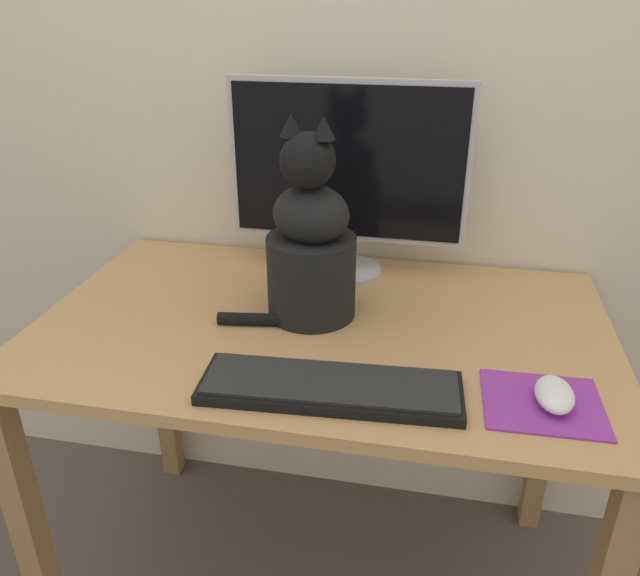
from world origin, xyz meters
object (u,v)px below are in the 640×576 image
object	(u,v)px
keyboard	(330,387)
cat	(310,246)
monitor	(348,172)
computer_mouse_right	(554,394)

from	to	relation	value
keyboard	cat	distance (m)	0.31
cat	keyboard	bearing A→B (deg)	-58.86
keyboard	monitor	bearing A→B (deg)	92.84
monitor	cat	world-z (taller)	monitor
monitor	cat	size ratio (longest dim) A/B	1.31
monitor	computer_mouse_right	size ratio (longest dim) A/B	5.31
monitor	keyboard	distance (m)	0.55
monitor	keyboard	bearing A→B (deg)	-83.64
computer_mouse_right	cat	size ratio (longest dim) A/B	0.25
keyboard	computer_mouse_right	xyz separation A→B (m)	(0.36, 0.04, 0.01)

